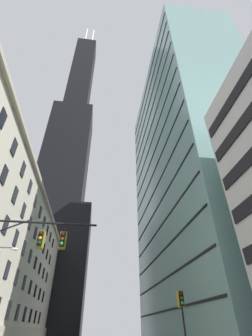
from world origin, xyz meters
TOP-DOWN VIEW (x-y plane):
  - dark_skyscraper at (-15.89, 78.25)m, footprint 27.79×27.79m
  - glass_office_midrise at (18.36, 26.91)m, footprint 14.82×38.06m
  - traffic_signal_mast at (-4.28, 3.65)m, footprint 7.49×0.63m
  - traffic_light_near_right at (6.54, 6.78)m, footprint 0.40×0.63m

SIDE VIEW (x-z plane):
  - traffic_light_near_right at x=6.54m, z-range 1.33..5.23m
  - traffic_signal_mast at x=-4.28m, z-range 1.72..9.24m
  - glass_office_midrise at x=18.36m, z-range 0.00..59.55m
  - dark_skyscraper at x=-15.89m, z-range -41.30..153.52m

